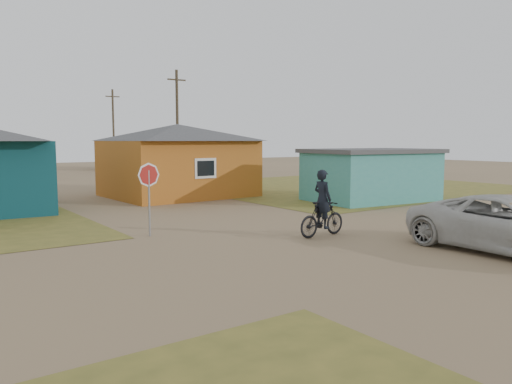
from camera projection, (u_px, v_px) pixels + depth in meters
ground at (318, 245)px, 14.50m from camera, size 120.00×120.00×0.00m
grass_ne at (342, 186)px, 33.11m from camera, size 20.00×18.00×0.00m
house_yellow at (178, 159)px, 27.08m from camera, size 7.72×6.76×3.90m
shed_turquoise at (371, 175)px, 25.11m from camera, size 6.71×4.93×2.60m
house_beige_east at (131, 151)px, 52.50m from camera, size 6.95×6.05×3.60m
utility_pole_near at (177, 125)px, 35.65m from camera, size 1.40×0.20×8.00m
utility_pole_far at (113, 129)px, 49.20m from camera, size 1.40×0.20×8.00m
stop_sign at (149, 182)px, 15.65m from camera, size 0.75×0.24×2.33m
cyclist at (322, 212)px, 15.71m from camera, size 1.90×0.70×2.12m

